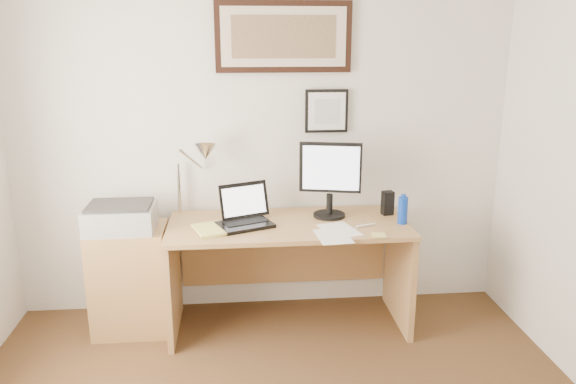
{
  "coord_description": "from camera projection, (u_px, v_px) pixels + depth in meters",
  "views": [
    {
      "loc": [
        -0.18,
        -1.91,
        1.96
      ],
      "look_at": [
        0.13,
        1.43,
        1.02
      ],
      "focal_mm": 35.0,
      "sensor_mm": 36.0,
      "label": 1
    }
  ],
  "objects": [
    {
      "name": "desk_lamp",
      "position": [
        203.0,
        155.0,
        3.75
      ],
      "size": [
        0.29,
        0.27,
        0.53
      ],
      "color": "silver",
      "rests_on": "desk"
    },
    {
      "name": "laptop",
      "position": [
        245.0,
        216.0,
        3.71
      ],
      "size": [
        0.41,
        0.41,
        0.26
      ],
      "color": "black",
      "rests_on": "desk"
    },
    {
      "name": "book",
      "position": [
        196.0,
        232.0,
        3.56
      ],
      "size": [
        0.26,
        0.31,
        0.02
      ],
      "primitive_type": "imported",
      "rotation": [
        0.0,
        0.0,
        0.33
      ],
      "color": "#EAE76E",
      "rests_on": "desk"
    },
    {
      "name": "marker_pen",
      "position": [
        366.0,
        225.0,
        3.68
      ],
      "size": [
        0.14,
        0.06,
        0.02
      ],
      "primitive_type": "cylinder",
      "rotation": [
        0.0,
        1.57,
        0.35
      ],
      "color": "silver",
      "rests_on": "desk"
    },
    {
      "name": "wall_back",
      "position": [
        262.0,
        140.0,
        3.95
      ],
      "size": [
        3.5,
        0.02,
        2.5
      ],
      "primitive_type": "cube",
      "color": "silver",
      "rests_on": "ground"
    },
    {
      "name": "paper_sheet_b",
      "position": [
        333.0,
        236.0,
        3.49
      ],
      "size": [
        0.22,
        0.3,
        0.0
      ],
      "primitive_type": "cube",
      "rotation": [
        0.0,
        0.0,
        0.09
      ],
      "color": "white",
      "rests_on": "desk"
    },
    {
      "name": "speaker",
      "position": [
        388.0,
        203.0,
        3.91
      ],
      "size": [
        0.08,
        0.08,
        0.17
      ],
      "primitive_type": "cube",
      "rotation": [
        0.0,
        0.0,
        0.17
      ],
      "color": "black",
      "rests_on": "desk"
    },
    {
      "name": "side_cabinet",
      "position": [
        131.0,
        279.0,
        3.8
      ],
      "size": [
        0.5,
        0.4,
        0.73
      ],
      "primitive_type": "cube",
      "color": "#A37744",
      "rests_on": "floor"
    },
    {
      "name": "picture_large",
      "position": [
        284.0,
        37.0,
        3.75
      ],
      "size": [
        0.92,
        0.04,
        0.47
      ],
      "color": "black",
      "rests_on": "wall_back"
    },
    {
      "name": "desk",
      "position": [
        287.0,
        251.0,
        3.89
      ],
      "size": [
        1.6,
        0.7,
        0.75
      ],
      "color": "#A37744",
      "rests_on": "floor"
    },
    {
      "name": "picture_small",
      "position": [
        327.0,
        111.0,
        3.91
      ],
      "size": [
        0.3,
        0.03,
        0.3
      ],
      "color": "black",
      "rests_on": "wall_back"
    },
    {
      "name": "paper_sheet_a",
      "position": [
        339.0,
        230.0,
        3.61
      ],
      "size": [
        0.27,
        0.33,
        0.0
      ],
      "primitive_type": "cube",
      "rotation": [
        0.0,
        0.0,
        0.28
      ],
      "color": "white",
      "rests_on": "desk"
    },
    {
      "name": "printer",
      "position": [
        121.0,
        217.0,
        3.65
      ],
      "size": [
        0.44,
        0.34,
        0.18
      ],
      "color": "#A1A1A3",
      "rests_on": "side_cabinet"
    },
    {
      "name": "lcd_monitor",
      "position": [
        330.0,
        176.0,
        3.8
      ],
      "size": [
        0.42,
        0.22,
        0.52
      ],
      "color": "black",
      "rests_on": "desk"
    },
    {
      "name": "water_bottle",
      "position": [
        403.0,
        210.0,
        3.72
      ],
      "size": [
        0.06,
        0.06,
        0.18
      ],
      "primitive_type": "cylinder",
      "color": "#0D38B5",
      "rests_on": "desk"
    },
    {
      "name": "sticky_pad",
      "position": [
        379.0,
        235.0,
        3.5
      ],
      "size": [
        0.09,
        0.09,
        0.01
      ],
      "primitive_type": "cube",
      "rotation": [
        0.0,
        0.0,
        -0.1
      ],
      "color": "#DFD169",
      "rests_on": "desk"
    },
    {
      "name": "bottle_cap",
      "position": [
        404.0,
        196.0,
        3.69
      ],
      "size": [
        0.03,
        0.03,
        0.02
      ],
      "primitive_type": "cylinder",
      "color": "#0D38B5",
      "rests_on": "water_bottle"
    }
  ]
}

